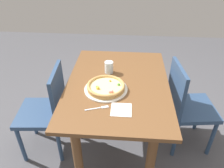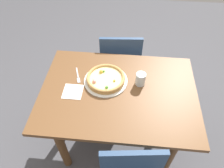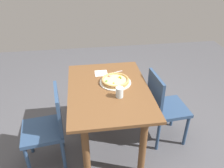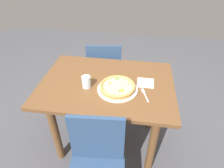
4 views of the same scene
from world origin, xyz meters
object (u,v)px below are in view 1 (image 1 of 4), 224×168
Objects in this scene: dining_table at (118,97)px; drinking_glass at (109,67)px; chair_far at (186,105)px; pizza at (106,86)px; fork at (99,108)px; plate at (106,89)px; napkin at (121,110)px; chair_near at (47,109)px.

drinking_glass is (-0.15, -0.08, 0.20)m from dining_table.
chair_far is at bearing 102.27° from dining_table.
pizza is (0.10, -0.08, 0.18)m from dining_table.
drinking_glass is at bearing 68.06° from fork.
drinking_glass is (-0.26, -0.00, 0.02)m from pizza.
napkin is (0.23, 0.13, -0.00)m from plate.
napkin reaches higher than dining_table.
chair_near is 6.23× the size of napkin.
drinking_glass reaches higher than napkin.
chair_near is at bearing -89.48° from chair_far.
dining_table is 0.64m from chair_near.
drinking_glass is (-0.02, -0.70, 0.35)m from chair_far.
plate is 2.05× the size of fork.
plate reaches higher than dining_table.
dining_table is 0.20m from plate.
chair_far is at bearing 88.38° from drinking_glass.
chair_far reaches higher than napkin.
plate is 0.26m from drinking_glass.
chair_near is 1.00× the size of chair_far.
drinking_glass reaches higher than dining_table.
chair_near is at bearing 130.93° from fork.
fork reaches higher than dining_table.
chair_far is 0.80m from plate.
drinking_glass is at bearing -180.00° from pizza.
chair_far is 0.80m from napkin.
chair_near is 5.41× the size of fork.
chair_near is 0.66m from fork.
chair_far is 2.64× the size of plate.
fork reaches higher than napkin.
chair_near is at bearing -87.73° from dining_table.
plate is at bearing -0.06° from drinking_glass.
fork is 0.15m from napkin.
pizza is 2.87× the size of drinking_glass.
plate is 2.36× the size of napkin.
napkin is at bearing -20.91° from fork.
pizza is (0.00, 0.00, 0.03)m from plate.
dining_table is at bearing -172.80° from napkin.
napkin is at bearing 29.22° from plate.
pizza is (0.24, -0.70, 0.33)m from chair_far.
chair_near reaches higher than pizza.
pizza is at bearing 22.91° from plate.
chair_near reaches higher than plate.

